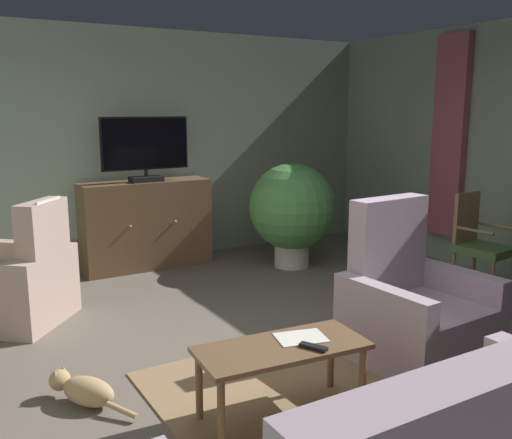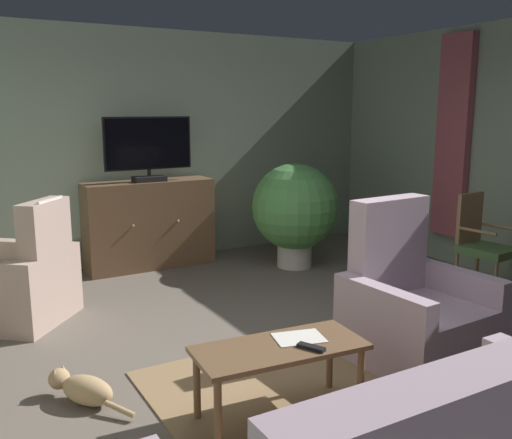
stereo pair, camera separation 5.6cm
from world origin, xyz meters
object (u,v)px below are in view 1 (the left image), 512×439
Objects in this scene: tv_cabinet at (147,227)px; potted_plant_small_fern_corner at (292,209)px; tv_remote at (313,347)px; armchair_by_fireplace at (413,311)px; armchair_near_window at (15,285)px; side_chair_far_end at (479,242)px; cat at (84,390)px; television at (145,147)px; coffee_table at (282,355)px; folded_newspaper at (301,338)px.

tv_cabinet is 1.22× the size of potted_plant_small_fern_corner.
tv_remote is at bearing -94.79° from tv_cabinet.
tv_remote is at bearing -163.33° from armchair_by_fireplace.
armchair_near_window is 1.21× the size of side_chair_far_end.
potted_plant_small_fern_corner is at bearing -58.67° from tv_remote.
tv_cabinet is 2.37× the size of cat.
television reaches higher than armchair_by_fireplace.
tv_cabinet is at bearing 90.00° from television.
armchair_by_fireplace reaches higher than coffee_table.
potted_plant_small_fern_corner reaches higher than armchair_by_fireplace.
tv_remote is 1.24m from armchair_by_fireplace.
television is at bearing -90.00° from tv_cabinet.
cat is (0.16, -1.72, -0.24)m from armchair_near_window.
television is at bearing 104.87° from armchair_by_fireplace.
coffee_table is 0.90× the size of armchair_by_fireplace.
tv_remote is 0.14× the size of potted_plant_small_fern_corner.
folded_newspaper is at bearing -123.18° from potted_plant_small_fern_corner.
tv_remote is 0.17× the size of side_chair_far_end.
coffee_table is 0.17m from folded_newspaper.
tv_cabinet reaches higher than side_chair_far_end.
tv_cabinet is 1.23× the size of armchair_near_window.
television is 0.83× the size of potted_plant_small_fern_corner.
armchair_by_fireplace is at bearing -103.63° from potted_plant_small_fern_corner.
armchair_near_window is at bearing 95.17° from cat.
tv_cabinet is at bearing 104.65° from armchair_by_fireplace.
cat is (-1.44, -2.76, -1.31)m from television.
tv_cabinet is at bearing 62.90° from cat.
armchair_near_window is (-2.47, 2.26, -0.02)m from armchair_by_fireplace.
television is at bearing -31.51° from tv_remote.
armchair_by_fireplace is (0.88, -3.30, -1.05)m from television.
cat is (-4.03, -0.25, -0.42)m from side_chair_far_end.
coffee_table is 2.74m from armchair_near_window.
coffee_table is (-0.44, -3.52, -1.01)m from television.
tv_remote is 0.14× the size of armchair_near_window.
potted_plant_small_fern_corner reaches higher than tv_remote.
side_chair_far_end is at bearing 3.53° from cat.
side_chair_far_end is (3.03, 1.01, 0.12)m from coffee_table.
television is 3.72m from side_chair_far_end.
armchair_by_fireplace is 0.96× the size of potted_plant_small_fern_corner.
tv_cabinet reaches higher than coffee_table.
tv_remote is at bearing -122.02° from potted_plant_small_fern_corner.
coffee_table is 3.20m from side_chair_far_end.
armchair_near_window reaches higher than coffee_table.
armchair_by_fireplace is (1.16, 0.19, -0.11)m from folded_newspaper.
cat is at bearing 161.99° from folded_newspaper.
armchair_near_window is (-1.31, 2.45, -0.13)m from folded_newspaper.
side_chair_far_end is (2.59, -2.51, -0.89)m from television.
armchair_by_fireplace is 3.35m from armchair_near_window.
tv_cabinet is 1.40× the size of coffee_table.
coffee_table is 0.87× the size of potted_plant_small_fern_corner.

